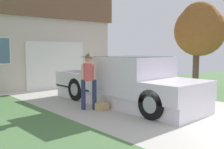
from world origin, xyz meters
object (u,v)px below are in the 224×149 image
(person_with_hat, at_px, (89,76))
(neighbor_tree, at_px, (200,28))
(house_with_garage, at_px, (7,42))
(pickup_truck, at_px, (131,84))
(handbag, at_px, (102,106))
(wheeled_trash_bin, at_px, (124,72))

(person_with_hat, height_order, neighbor_tree, neighbor_tree)
(person_with_hat, bearing_deg, house_with_garage, 125.83)
(pickup_truck, distance_m, handbag, 1.30)
(pickup_truck, distance_m, person_with_hat, 1.49)
(house_with_garage, distance_m, neighbor_tree, 9.70)
(person_with_hat, xyz_separation_m, wheeled_trash_bin, (4.88, 3.68, -0.41))
(house_with_garage, height_order, wheeled_trash_bin, house_with_garage)
(pickup_truck, height_order, wheeled_trash_bin, pickup_truck)
(house_with_garage, xyz_separation_m, wheeled_trash_bin, (4.69, -4.05, -1.61))
(wheeled_trash_bin, bearing_deg, pickup_truck, -130.45)
(house_with_garage, xyz_separation_m, neighbor_tree, (5.68, -7.86, 0.51))
(person_with_hat, relative_size, wheeled_trash_bin, 1.50)
(pickup_truck, distance_m, wheeled_trash_bin, 5.36)
(neighbor_tree, distance_m, wheeled_trash_bin, 4.47)
(handbag, bearing_deg, house_with_garage, 90.36)
(person_with_hat, xyz_separation_m, handbag, (0.24, -0.34, -0.89))
(pickup_truck, xyz_separation_m, wheeled_trash_bin, (3.48, 4.08, -0.09))
(neighbor_tree, bearing_deg, handbag, -177.79)
(person_with_hat, bearing_deg, neighbor_tree, 35.96)
(wheeled_trash_bin, bearing_deg, house_with_garage, 139.23)
(pickup_truck, height_order, handbag, pickup_truck)
(handbag, height_order, house_with_garage, house_with_garage)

